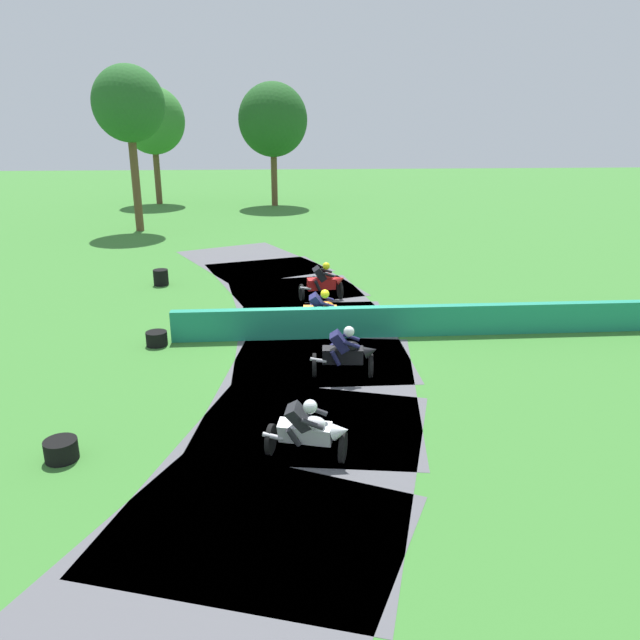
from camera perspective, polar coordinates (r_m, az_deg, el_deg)
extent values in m
plane|color=#38752D|center=(17.94, -0.17, -1.63)|extent=(120.00, 120.00, 0.00)
cube|color=#515156|center=(9.10, -11.36, -24.54)|extent=(7.23, 8.34, 0.01)
cube|color=#515156|center=(11.64, -2.99, -13.50)|extent=(6.50, 8.07, 0.01)
cube|color=#515156|center=(14.69, -0.24, -6.33)|extent=(5.63, 7.61, 0.01)
cube|color=#515156|center=(17.94, -0.17, -1.62)|extent=(4.71, 7.04, 0.01)
cube|color=#515156|center=(21.25, -1.54, 1.60)|extent=(5.70, 7.65, 0.01)
cube|color=#515156|center=(24.53, -3.74, 3.88)|extent=(6.56, 8.09, 0.01)
cube|color=#515156|center=(27.73, -6.48, 5.51)|extent=(7.27, 8.36, 0.01)
cube|color=#1E8466|center=(18.70, 14.37, 0.08)|extent=(17.86, 0.40, 0.90)
cylinder|color=black|center=(11.69, 2.15, -11.74)|extent=(0.29, 0.75, 0.75)
cylinder|color=black|center=(11.96, -4.61, -11.03)|extent=(0.29, 0.75, 0.75)
cube|color=silver|center=(11.59, -1.38, -10.38)|extent=(1.07, 0.64, 0.47)
ellipsoid|color=silver|center=(11.37, -0.59, -9.56)|extent=(0.51, 0.44, 0.31)
cone|color=silver|center=(11.38, 1.96, -10.29)|extent=(0.47, 0.46, 0.48)
cylinder|color=#B2B2B7|center=(11.70, -4.40, -10.76)|extent=(0.42, 0.20, 0.18)
cube|color=#28282D|center=(11.33, -1.93, -9.00)|extent=(0.58, 0.41, 0.63)
sphere|color=white|center=(11.09, -0.93, -8.07)|extent=(0.26, 0.26, 0.26)
cylinder|color=#28282D|center=(11.38, -0.35, -8.41)|extent=(0.44, 0.18, 0.24)
cylinder|color=#28282D|center=(11.14, -0.72, -9.68)|extent=(0.44, 0.18, 0.24)
cylinder|color=#28282D|center=(11.73, -2.07, -9.60)|extent=(0.31, 0.20, 0.42)
cylinder|color=#28282D|center=(11.49, -2.48, -10.86)|extent=(0.31, 0.20, 0.42)
cylinder|color=black|center=(15.22, 4.76, -4.27)|extent=(0.15, 0.70, 0.69)
cylinder|color=black|center=(15.20, -0.52, -4.23)|extent=(0.15, 0.70, 0.69)
cube|color=black|center=(15.04, 2.14, -3.29)|extent=(1.03, 0.43, 0.44)
ellipsoid|color=black|center=(14.91, 2.84, -2.44)|extent=(0.47, 0.35, 0.28)
cone|color=black|center=(15.00, 4.74, -2.91)|extent=(0.42, 0.40, 0.45)
cylinder|color=#B2B2B7|center=(14.98, -0.16, -3.77)|extent=(0.42, 0.13, 0.17)
cube|color=#1E1E4C|center=(14.85, 1.85, -2.02)|extent=(0.52, 0.38, 0.60)
sphere|color=white|center=(14.71, 2.72, -1.08)|extent=(0.26, 0.26, 0.26)
cylinder|color=#1E1E4C|center=(15.00, 2.92, -1.60)|extent=(0.43, 0.12, 0.24)
cylinder|color=#1E1E4C|center=(14.68, 2.94, -2.29)|extent=(0.43, 0.12, 0.24)
cylinder|color=#1E1E4C|center=(15.18, 1.45, -2.87)|extent=(0.28, 0.17, 0.42)
cylinder|color=#1E1E4C|center=(14.88, 1.45, -3.58)|extent=(0.28, 0.17, 0.42)
cylinder|color=black|center=(18.45, 2.18, -0.11)|extent=(0.13, 0.74, 0.74)
cylinder|color=black|center=(18.44, -2.17, -0.13)|extent=(0.13, 0.74, 0.74)
cube|color=orange|center=(18.27, 0.01, 0.66)|extent=(1.02, 0.43, 0.46)
ellipsoid|color=orange|center=(18.13, 0.58, 1.35)|extent=(0.46, 0.36, 0.31)
cone|color=orange|center=(18.22, 2.15, 0.98)|extent=(0.41, 0.42, 0.47)
cylinder|color=#B2B2B7|center=(18.22, -1.88, 0.24)|extent=(0.41, 0.12, 0.18)
cube|color=#1E1E4C|center=(18.06, -0.24, 1.68)|extent=(0.52, 0.43, 0.62)
sphere|color=yellow|center=(17.92, 0.46, 2.44)|extent=(0.26, 0.26, 0.26)
cylinder|color=#1E1E4C|center=(18.20, 0.63, 2.05)|extent=(0.43, 0.13, 0.24)
cylinder|color=#1E1E4C|center=(17.90, 0.65, 1.44)|extent=(0.43, 0.13, 0.24)
cylinder|color=#1E1E4C|center=(18.41, -0.56, 1.02)|extent=(0.28, 0.21, 0.42)
cylinder|color=#1E1E4C|center=(18.11, -0.56, 0.40)|extent=(0.28, 0.21, 0.42)
cylinder|color=black|center=(21.77, 1.88, 2.81)|extent=(0.21, 0.71, 0.70)
cylinder|color=black|center=(21.44, -1.73, 2.56)|extent=(0.21, 0.71, 0.70)
cube|color=red|center=(21.46, 0.13, 3.41)|extent=(1.05, 0.52, 0.45)
ellipsoid|color=red|center=(21.39, 0.63, 4.06)|extent=(0.49, 0.39, 0.29)
cone|color=red|center=(21.58, 1.90, 3.81)|extent=(0.43, 0.41, 0.46)
cylinder|color=#B2B2B7|center=(21.26, -1.37, 2.97)|extent=(0.42, 0.18, 0.17)
cube|color=black|center=(21.28, -0.03, 4.32)|extent=(0.53, 0.43, 0.61)
sphere|color=yellow|center=(21.22, 0.58, 5.05)|extent=(0.26, 0.26, 0.26)
cylinder|color=black|center=(21.50, 0.58, 4.63)|extent=(0.43, 0.19, 0.24)
cylinder|color=black|center=(21.18, 0.82, 4.23)|extent=(0.43, 0.19, 0.24)
cylinder|color=black|center=(21.57, -0.45, 3.63)|extent=(0.27, 0.21, 0.42)
cylinder|color=black|center=(21.25, -0.22, 3.22)|extent=(0.27, 0.21, 0.42)
cylinder|color=black|center=(12.77, -22.91, -11.47)|extent=(0.62, 0.62, 0.20)
cylinder|color=black|center=(12.68, -23.02, -10.68)|extent=(0.62, 0.62, 0.20)
cylinder|color=black|center=(17.91, -14.94, -1.98)|extent=(0.59, 0.59, 0.20)
cylinder|color=black|center=(17.84, -15.00, -1.38)|extent=(0.59, 0.59, 0.20)
cylinder|color=black|center=(24.30, -14.56, 3.41)|extent=(0.56, 0.56, 0.20)
cylinder|color=black|center=(24.25, -14.60, 3.87)|extent=(0.56, 0.56, 0.20)
cylinder|color=black|center=(24.21, -14.64, 4.32)|extent=(0.56, 0.56, 0.20)
cylinder|color=brown|center=(36.16, -16.76, 12.03)|extent=(0.44, 0.44, 5.18)
ellipsoid|color=#235B23|center=(35.99, -17.41, 18.68)|extent=(3.81, 3.81, 4.01)
cylinder|color=brown|center=(45.17, -4.28, 13.05)|extent=(0.44, 0.44, 3.89)
ellipsoid|color=#1E511E|center=(44.97, -4.41, 18.11)|extent=(4.81, 4.81, 5.05)
cylinder|color=brown|center=(47.50, -14.90, 12.81)|extent=(0.44, 0.44, 3.97)
ellipsoid|color=#33752D|center=(47.31, -15.30, 17.50)|extent=(4.49, 4.49, 4.71)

